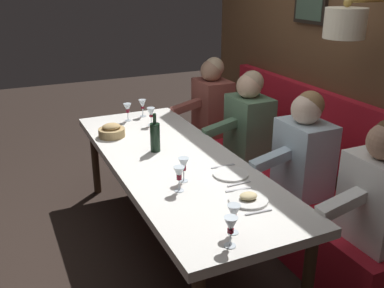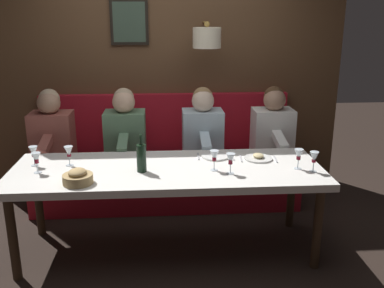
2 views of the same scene
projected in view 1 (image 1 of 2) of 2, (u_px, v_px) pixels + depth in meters
The scene contains 19 objects.
ground_plane at pixel (176, 244), 3.48m from camera, with size 12.00×12.00×0.00m, color black.
dining_table at pixel (174, 167), 3.24m from camera, with size 0.90×2.50×0.74m.
banquette_bench at pixel (271, 197), 3.75m from camera, with size 0.52×2.70×0.45m, color red.
back_wall_panel at pixel (339, 59), 3.56m from camera, with size 0.59×3.90×2.90m.
diner_nearest at pixel (379, 187), 2.61m from camera, with size 0.60×0.40×0.79m.
diner_near at pixel (304, 148), 3.22m from camera, with size 0.60×0.40×0.79m.
diner_middle at pixel (249, 118), 3.87m from camera, with size 0.60×0.40×0.79m.
diner_far at pixel (212, 99), 4.47m from camera, with size 0.60×0.40×0.79m.
place_setting_0 at pixel (231, 174), 2.95m from camera, with size 0.24×0.31×0.01m.
place_setting_1 at pixel (248, 199), 2.61m from camera, with size 0.24×0.32×0.05m.
wine_glass_0 at pixel (151, 113), 3.89m from camera, with size 0.07×0.07×0.16m.
wine_glass_1 at pixel (127, 109), 4.01m from camera, with size 0.07×0.07×0.16m.
wine_glass_2 at pixel (231, 226), 2.14m from camera, with size 0.07×0.07×0.16m.
wine_glass_3 at pixel (234, 213), 2.25m from camera, with size 0.07×0.07×0.16m.
wine_glass_4 at pixel (184, 165), 2.83m from camera, with size 0.07×0.07×0.16m.
wine_glass_5 at pixel (179, 174), 2.70m from camera, with size 0.07×0.07×0.16m.
wine_glass_6 at pixel (142, 105), 4.13m from camera, with size 0.07×0.07×0.16m.
wine_bottle at pixel (155, 137), 3.31m from camera, with size 0.08×0.08×0.30m.
bread_bowl at pixel (112, 131), 3.64m from camera, with size 0.22×0.22×0.12m.
Camera 1 is at (-1.12, -2.74, 2.00)m, focal length 40.92 mm.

